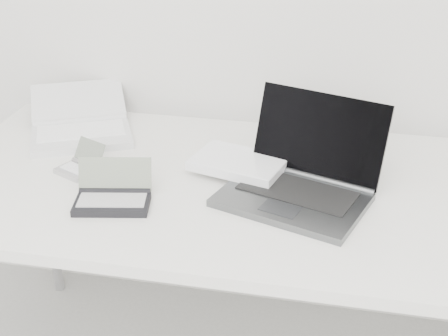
% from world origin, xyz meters
% --- Properties ---
extents(desk, '(1.60, 0.80, 0.73)m').
position_xyz_m(desk, '(0.00, 1.55, 0.68)').
color(desk, white).
rests_on(desk, ground).
extents(laptop_large, '(0.51, 0.40, 0.22)m').
position_xyz_m(laptop_large, '(0.11, 1.54, 0.77)').
color(laptop_large, '#545659').
rests_on(laptop_large, desk).
extents(netbook_open_white, '(0.42, 0.45, 0.09)m').
position_xyz_m(netbook_open_white, '(-0.52, 1.77, 0.75)').
color(netbook_open_white, silver).
rests_on(netbook_open_white, desk).
extents(pda_silver, '(0.13, 0.14, 0.07)m').
position_xyz_m(pda_silver, '(-0.43, 1.53, 0.75)').
color(pda_silver, '#BCBCC0').
rests_on(pda_silver, desk).
extents(palmtop_charcoal, '(0.20, 0.16, 0.10)m').
position_xyz_m(palmtop_charcoal, '(-0.28, 1.39, 0.75)').
color(palmtop_charcoal, black).
rests_on(palmtop_charcoal, desk).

